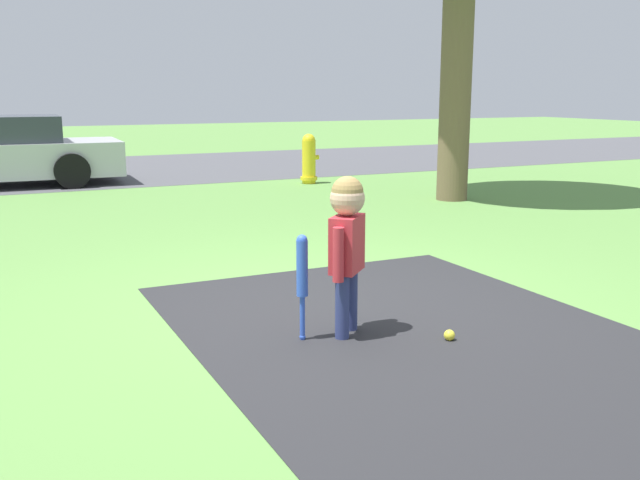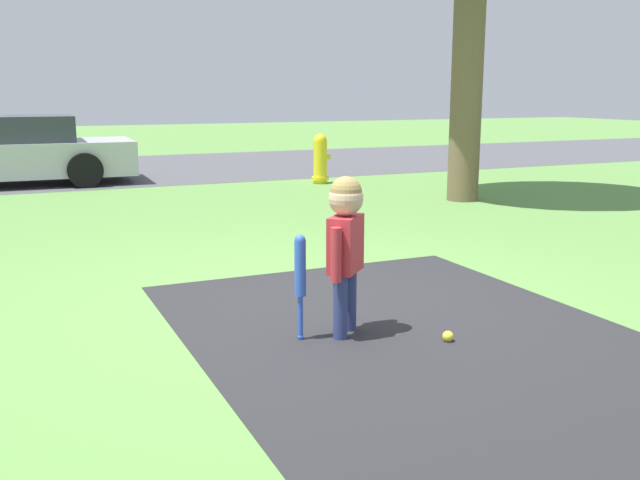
{
  "view_description": "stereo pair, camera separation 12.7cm",
  "coord_description": "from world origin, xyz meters",
  "views": [
    {
      "loc": [
        -2.19,
        -4.64,
        1.57
      ],
      "look_at": [
        -0.1,
        -0.29,
        0.56
      ],
      "focal_mm": 40.0,
      "sensor_mm": 36.0,
      "label": 1
    },
    {
      "loc": [
        -2.07,
        -4.7,
        1.57
      ],
      "look_at": [
        -0.1,
        -0.29,
        0.56
      ],
      "focal_mm": 40.0,
      "sensor_mm": 36.0,
      "label": 2
    }
  ],
  "objects": [
    {
      "name": "child",
      "position": [
        -0.1,
        -0.69,
        0.68
      ],
      "size": [
        0.32,
        0.32,
        1.05
      ],
      "rotation": [
        0.0,
        0.0,
        0.78
      ],
      "color": "navy",
      "rests_on": "ground"
    },
    {
      "name": "driveway_strip",
      "position": [
        0.3,
        -2.5,
        0.0
      ],
      "size": [
        2.81,
        7.0,
        0.01
      ],
      "color": "#262628",
      "rests_on": "ground"
    },
    {
      "name": "fire_hydrant",
      "position": [
        2.97,
        6.53,
        0.42
      ],
      "size": [
        0.33,
        0.29,
        0.85
      ],
      "color": "yellow",
      "rests_on": "ground"
    },
    {
      "name": "sports_ball",
      "position": [
        0.44,
        -1.09,
        0.04
      ],
      "size": [
        0.07,
        0.07,
        0.07
      ],
      "color": "yellow",
      "rests_on": "ground"
    },
    {
      "name": "ground_plane",
      "position": [
        0.0,
        0.0,
        0.0
      ],
      "size": [
        60.0,
        60.0,
        0.0
      ],
      "primitive_type": "plane",
      "color": "#5B8C42"
    },
    {
      "name": "street_strip",
      "position": [
        0.0,
        10.24,
        0.0
      ],
      "size": [
        40.0,
        6.0,
        0.01
      ],
      "color": "#4C4C51",
      "rests_on": "ground"
    },
    {
      "name": "baseball_bat",
      "position": [
        -0.4,
        -0.67,
        0.45
      ],
      "size": [
        0.07,
        0.07,
        0.69
      ],
      "color": "blue",
      "rests_on": "ground"
    }
  ]
}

